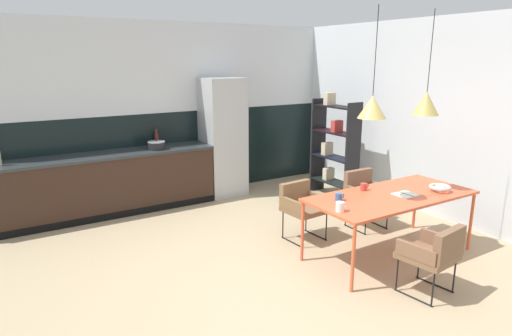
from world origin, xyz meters
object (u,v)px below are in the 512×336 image
armchair_near_window (435,251)px  open_book (406,195)px  mug_dark_espresso (364,187)px  cooking_pot (156,145)px  bottle_vinegar_dark (157,139)px  mug_glass_clear (339,197)px  open_shelf_unit (334,145)px  refrigerator_column (223,137)px  armchair_far_side (301,202)px  mug_short_terracotta (340,207)px  dining_table (391,198)px  pendant_lamp_over_table_near (372,107)px  fruit_bowl (440,188)px  pendant_lamp_over_table_far (426,103)px  armchair_corner_seat (364,191)px

armchair_near_window → open_book: bearing=51.5°
mug_dark_espresso → cooking_pot: (-1.55, 2.81, 0.19)m
armchair_near_window → bottle_vinegar_dark: bottle_vinegar_dark is taller
mug_glass_clear → mug_dark_espresso: mug_dark_espresso is taller
mug_glass_clear → open_shelf_unit: 2.54m
refrigerator_column → mug_dark_espresso: 2.92m
bottle_vinegar_dark → armchair_far_side: bearing=-67.2°
mug_short_terracotta → mug_dark_espresso: mug_short_terracotta is taller
mug_dark_espresso → bottle_vinegar_dark: (-1.45, 3.11, 0.23)m
dining_table → pendant_lamp_over_table_near: size_ratio=1.77×
fruit_bowl → mug_dark_espresso: mug_dark_espresso is taller
dining_table → mug_short_terracotta: mug_short_terracotta is taller
pendant_lamp_over_table_far → open_shelf_unit: bearing=75.2°
mug_dark_espresso → open_shelf_unit: open_shelf_unit is taller
bottle_vinegar_dark → mug_short_terracotta: bearing=-78.6°
cooking_pot → pendant_lamp_over_table_far: size_ratio=0.23×
cooking_pot → pendant_lamp_over_table_far: 3.87m
dining_table → cooking_pot: bearing=118.8°
pendant_lamp_over_table_far → cooking_pot: bearing=123.7°
mug_dark_espresso → armchair_corner_seat: bearing=43.8°
armchair_far_side → armchair_near_window: armchair_far_side is taller
refrigerator_column → pendant_lamp_over_table_far: 3.45m
armchair_corner_seat → mug_short_terracotta: 1.64m
mug_glass_clear → cooking_pot: bearing=109.5°
mug_dark_espresso → bottle_vinegar_dark: 3.44m
bottle_vinegar_dark → pendant_lamp_over_table_far: bearing=-59.9°
refrigerator_column → mug_dark_espresso: (0.38, -2.89, -0.19)m
pendant_lamp_over_table_near → open_book: bearing=-10.6°
mug_dark_espresso → cooking_pot: 3.22m
open_book → mug_short_terracotta: 1.02m
mug_glass_clear → mug_short_terracotta: bearing=-130.1°
armchair_far_side → mug_short_terracotta: mug_short_terracotta is taller
armchair_far_side → open_book: (0.69, -1.04, 0.27)m
bottle_vinegar_dark → pendant_lamp_over_table_far: 4.05m
armchair_corner_seat → fruit_bowl: size_ratio=3.17×
armchair_near_window → open_book: open_book is taller
pendant_lamp_over_table_near → pendant_lamp_over_table_far: (0.80, -0.05, -0.00)m
mug_glass_clear → pendant_lamp_over_table_near: bearing=-29.9°
armchair_far_side → mug_dark_espresso: bearing=118.2°
armchair_corner_seat → open_shelf_unit: bearing=-112.8°
fruit_bowl → open_shelf_unit: 2.33m
dining_table → open_book: open_book is taller
armchair_corner_seat → mug_dark_espresso: mug_dark_espresso is taller
fruit_bowl → armchair_near_window: bearing=-144.2°
armchair_corner_seat → open_book: 1.00m
refrigerator_column → armchair_corner_seat: 2.58m
bottle_vinegar_dark → mug_dark_espresso: bearing=-65.0°
mug_glass_clear → armchair_corner_seat: bearing=32.2°
armchair_far_side → open_book: bearing=119.4°
fruit_bowl → open_book: (-0.46, 0.11, -0.04)m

